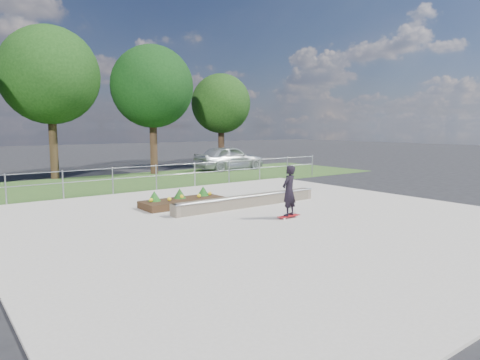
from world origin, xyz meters
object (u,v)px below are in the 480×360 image
parked_car (229,158)px  skateboarder (289,191)px  grind_ledge (248,201)px  planter_bed (183,201)px

parked_car → skateboarder: bearing=151.4°
grind_ledge → parked_car: (7.14, 11.21, 0.55)m
skateboarder → parked_car: 15.34m
planter_bed → grind_ledge: bearing=-40.4°
skateboarder → parked_car: skateboarder is taller
planter_bed → skateboarder: (1.63, -3.81, 0.67)m
planter_bed → parked_car: 13.18m
skateboarder → parked_car: bearing=61.6°
planter_bed → skateboarder: 4.20m
grind_ledge → planter_bed: 2.36m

